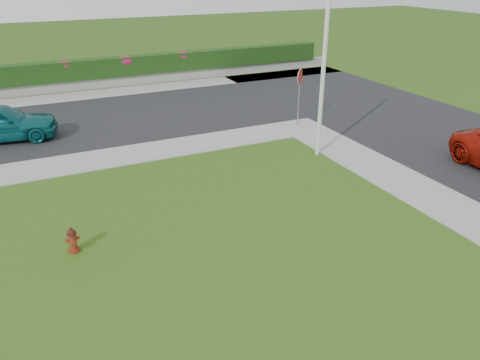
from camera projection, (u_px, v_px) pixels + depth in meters
ground at (253, 278)px, 11.03m from camera, size 120.00×120.00×0.00m
street_right at (472, 146)px, 18.97m from camera, size 8.00×32.00×0.04m
street_far at (8, 132)px, 20.55m from camera, size 26.00×8.00×0.04m
curb_corner at (301, 127)px, 21.12m from camera, size 2.00×2.00×0.04m
sidewalk_beyond at (84, 96)px, 26.21m from camera, size 34.00×2.00×0.04m
retaining_wall at (79, 85)px, 27.32m from camera, size 34.00×0.40×0.60m
hedge at (77, 70)px, 27.04m from camera, size 32.00×0.90×1.10m
fire_hydrant at (73, 240)px, 11.90m from camera, size 0.36×0.34×0.70m
utility_pole at (323, 80)px, 16.96m from camera, size 0.16×0.16×5.82m
stop_sign at (300, 84)px, 20.57m from camera, size 0.55×0.47×2.60m
flower_clump_d at (65, 65)px, 26.59m from camera, size 1.14×0.73×0.57m
flower_clump_e at (126, 61)px, 27.94m from camera, size 1.27×0.82×0.63m
flower_clump_f at (182, 56)px, 29.31m from camera, size 1.16×0.74×0.58m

